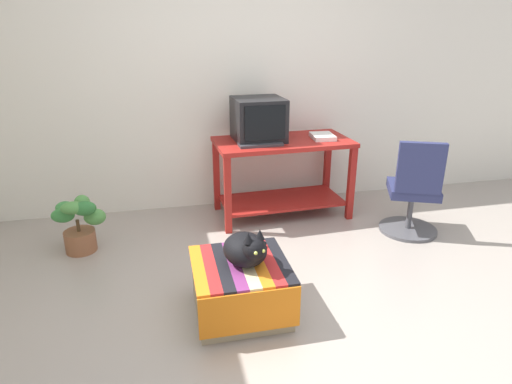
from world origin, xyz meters
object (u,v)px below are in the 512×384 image
(tv_monitor, at_px, (258,120))
(potted_plant, at_px, (79,223))
(ottoman_with_blanket, at_px, (241,288))
(office_chair, at_px, (414,194))
(cat, at_px, (247,249))
(book, at_px, (323,136))
(keyboard, at_px, (261,144))
(desk, at_px, (282,164))

(tv_monitor, relative_size, potted_plant, 0.97)
(tv_monitor, height_order, ottoman_with_blanket, tv_monitor)
(tv_monitor, xyz_separation_m, office_chair, (1.24, -0.74, -0.57))
(office_chair, bearing_deg, cat, 49.01)
(book, bearing_deg, office_chair, -41.77)
(tv_monitor, bearing_deg, potted_plant, -167.26)
(book, bearing_deg, keyboard, -164.43)
(book, distance_m, potted_plant, 2.32)
(desk, relative_size, tv_monitor, 2.76)
(office_chair, bearing_deg, book, -23.67)
(ottoman_with_blanket, bearing_deg, tv_monitor, 73.07)
(desk, distance_m, office_chair, 1.23)
(desk, distance_m, potted_plant, 1.91)
(potted_plant, bearing_deg, keyboard, 8.33)
(keyboard, xyz_separation_m, cat, (-0.41, -1.37, -0.30))
(cat, bearing_deg, desk, 49.05)
(keyboard, height_order, cat, keyboard)
(desk, relative_size, potted_plant, 2.69)
(tv_monitor, distance_m, book, 0.64)
(desk, distance_m, book, 0.47)
(book, xyz_separation_m, ottoman_with_blanket, (-1.09, -1.47, -0.60))
(book, height_order, potted_plant, book)
(desk, height_order, tv_monitor, tv_monitor)
(tv_monitor, xyz_separation_m, book, (0.61, -0.08, -0.17))
(keyboard, relative_size, cat, 0.99)
(ottoman_with_blanket, distance_m, cat, 0.30)
(desk, relative_size, office_chair, 1.48)
(book, height_order, office_chair, office_chair)
(office_chair, bearing_deg, desk, -11.60)
(ottoman_with_blanket, xyz_separation_m, office_chair, (1.72, 0.81, 0.20))
(cat, xyz_separation_m, potted_plant, (-1.19, 1.13, -0.22))
(cat, bearing_deg, office_chair, 8.94)
(book, relative_size, potted_plant, 0.53)
(tv_monitor, bearing_deg, keyboard, -100.18)
(keyboard, xyz_separation_m, potted_plant, (-1.59, -0.23, -0.52))
(ottoman_with_blanket, height_order, cat, cat)
(desk, height_order, office_chair, office_chair)
(potted_plant, bearing_deg, office_chair, -5.99)
(book, bearing_deg, potted_plant, -166.35)
(desk, relative_size, cat, 3.26)
(tv_monitor, distance_m, cat, 1.70)
(desk, distance_m, cat, 1.66)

